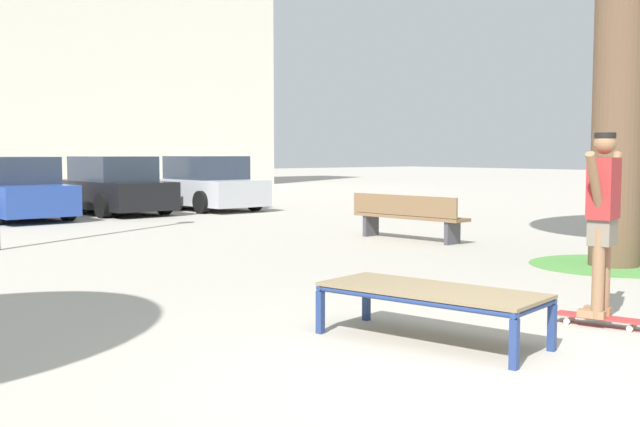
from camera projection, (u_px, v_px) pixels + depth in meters
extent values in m
plane|color=#B2AA9E|center=(477.00, 378.00, 5.52)|extent=(120.00, 120.00, 0.00)
cube|color=navy|center=(320.00, 312.00, 6.88)|extent=(0.07, 0.07, 0.38)
cube|color=navy|center=(366.00, 301.00, 7.43)|extent=(0.07, 0.07, 0.38)
cube|color=navy|center=(514.00, 344.00, 5.73)|extent=(0.07, 0.07, 0.38)
cube|color=navy|center=(552.00, 328.00, 6.27)|extent=(0.07, 0.07, 0.38)
cylinder|color=navy|center=(409.00, 301.00, 6.29)|extent=(0.45, 1.87, 0.05)
cylinder|color=navy|center=(452.00, 289.00, 6.83)|extent=(0.45, 1.87, 0.05)
cylinder|color=navy|center=(344.00, 283.00, 7.14)|extent=(0.75, 0.21, 0.05)
cylinder|color=navy|center=(535.00, 308.00, 5.98)|extent=(0.75, 0.21, 0.05)
cube|color=#847051|center=(431.00, 290.00, 6.56)|extent=(1.15, 2.02, 0.03)
cube|color=#B23333|center=(600.00, 317.00, 7.17)|extent=(0.42, 0.82, 0.02)
cylinder|color=silver|center=(567.00, 321.00, 7.27)|extent=(0.04, 0.06, 0.06)
cylinder|color=silver|center=(572.00, 318.00, 7.39)|extent=(0.04, 0.06, 0.06)
cylinder|color=silver|center=(630.00, 329.00, 6.95)|extent=(0.04, 0.06, 0.06)
cylinder|color=silver|center=(634.00, 326.00, 7.08)|extent=(0.04, 0.06, 0.06)
cylinder|color=#8E6647|center=(598.00, 274.00, 7.05)|extent=(0.11, 0.11, 0.82)
cube|color=#99704C|center=(591.00, 314.00, 7.11)|extent=(0.16, 0.26, 0.07)
cylinder|color=#8E6647|center=(604.00, 271.00, 7.22)|extent=(0.11, 0.11, 0.82)
cube|color=#99704C|center=(598.00, 310.00, 7.28)|extent=(0.16, 0.26, 0.07)
cube|color=#756B5B|center=(602.00, 232.00, 7.11)|extent=(0.34, 0.28, 0.24)
cube|color=maroon|center=(604.00, 188.00, 7.08)|extent=(0.41, 0.31, 0.56)
cylinder|color=#8E6647|center=(595.00, 181.00, 6.82)|extent=(0.40, 0.19, 0.52)
cylinder|color=#8E6647|center=(613.00, 179.00, 7.31)|extent=(0.40, 0.19, 0.52)
sphere|color=#8E6647|center=(605.00, 143.00, 7.04)|extent=(0.20, 0.20, 0.20)
cylinder|color=black|center=(605.00, 135.00, 7.04)|extent=(0.19, 0.19, 0.05)
cylinder|color=brown|center=(619.00, 89.00, 10.85)|extent=(0.70, 0.70, 4.98)
cylinder|color=#519342|center=(613.00, 265.00, 11.04)|extent=(2.34, 2.34, 0.01)
cube|color=#28479E|center=(11.00, 198.00, 18.68)|extent=(1.88, 4.27, 0.70)
cube|color=#2D3847|center=(12.00, 170.00, 18.51)|extent=(1.65, 2.16, 0.64)
cylinder|color=black|center=(26.00, 203.00, 20.23)|extent=(0.25, 0.61, 0.60)
cylinder|color=black|center=(68.00, 208.00, 18.27)|extent=(0.25, 0.61, 0.60)
cube|color=black|center=(111.00, 194.00, 20.51)|extent=(1.92, 4.28, 0.70)
cube|color=#2D3847|center=(113.00, 169.00, 20.35)|extent=(1.67, 2.18, 0.64)
cylinder|color=black|center=(59.00, 201.00, 20.93)|extent=(0.25, 0.61, 0.60)
cylinder|color=black|center=(117.00, 198.00, 22.06)|extent=(0.25, 0.61, 0.60)
cylinder|color=black|center=(103.00, 206.00, 18.99)|extent=(0.25, 0.61, 0.60)
cylinder|color=black|center=(164.00, 203.00, 20.12)|extent=(0.25, 0.61, 0.60)
cube|color=#B7BABF|center=(203.00, 191.00, 21.93)|extent=(1.81, 4.25, 0.70)
cube|color=#2D3847|center=(206.00, 168.00, 21.76)|extent=(1.62, 2.14, 0.64)
cylinder|color=black|center=(154.00, 198.00, 22.38)|extent=(0.24, 0.61, 0.60)
cylinder|color=black|center=(205.00, 196.00, 23.48)|extent=(0.24, 0.61, 0.60)
cylinder|color=black|center=(202.00, 202.00, 20.40)|extent=(0.24, 0.61, 0.60)
cylinder|color=black|center=(255.00, 200.00, 21.50)|extent=(0.24, 0.61, 0.60)
cube|color=brown|center=(410.00, 217.00, 14.23)|extent=(0.65, 2.43, 0.06)
cube|color=brown|center=(403.00, 205.00, 14.07)|extent=(0.26, 2.39, 0.36)
cube|color=#424247|center=(371.00, 226.00, 14.94)|extent=(0.38, 0.11, 0.40)
cube|color=#424247|center=(452.00, 233.00, 13.56)|extent=(0.38, 0.11, 0.40)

